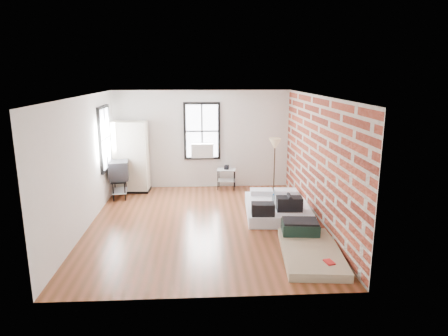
{
  "coord_description": "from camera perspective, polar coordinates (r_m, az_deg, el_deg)",
  "views": [
    {
      "loc": [
        -0.02,
        -8.35,
        3.26
      ],
      "look_at": [
        0.47,
        0.3,
        1.2
      ],
      "focal_mm": 32.0,
      "sensor_mm": 36.0,
      "label": 1
    }
  ],
  "objects": [
    {
      "name": "floor_lamp",
      "position": [
        10.93,
        7.29,
        3.03
      ],
      "size": [
        0.33,
        0.33,
        1.54
      ],
      "color": "black",
      "rests_on": "ground"
    },
    {
      "name": "room_shell",
      "position": [
        8.85,
        -1.6,
        3.48
      ],
      "size": [
        5.02,
        6.02,
        2.8
      ],
      "color": "silver",
      "rests_on": "ground"
    },
    {
      "name": "wardrobe",
      "position": [
        11.4,
        -13.22,
        1.53
      ],
      "size": [
        1.03,
        0.63,
        1.97
      ],
      "rotation": [
        0.0,
        0.0,
        -0.06
      ],
      "color": "black",
      "rests_on": "ground"
    },
    {
      "name": "tv_stand",
      "position": [
        10.93,
        -14.77,
        -0.5
      ],
      "size": [
        0.57,
        0.76,
        1.0
      ],
      "rotation": [
        0.0,
        0.0,
        0.13
      ],
      "color": "black",
      "rests_on": "ground"
    },
    {
      "name": "side_table",
      "position": [
        11.44,
        0.36,
        -0.72
      ],
      "size": [
        0.58,
        0.49,
        0.69
      ],
      "rotation": [
        0.0,
        0.0,
        -0.14
      ],
      "color": "black",
      "rests_on": "ground"
    },
    {
      "name": "mattress_main",
      "position": [
        9.54,
        7.59,
        -5.6
      ],
      "size": [
        1.56,
        2.04,
        0.63
      ],
      "rotation": [
        0.0,
        0.0,
        -0.06
      ],
      "color": "white",
      "rests_on": "ground"
    },
    {
      "name": "ground",
      "position": [
        8.96,
        -2.95,
        -7.95
      ],
      "size": [
        6.0,
        6.0,
        0.0
      ],
      "primitive_type": "plane",
      "color": "#5D3118",
      "rests_on": "ground"
    },
    {
      "name": "mattress_bare",
      "position": [
        7.74,
        11.94,
        -10.8
      ],
      "size": [
        1.21,
        2.04,
        0.42
      ],
      "rotation": [
        0.0,
        0.0,
        -0.1
      ],
      "color": "tan",
      "rests_on": "ground"
    }
  ]
}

